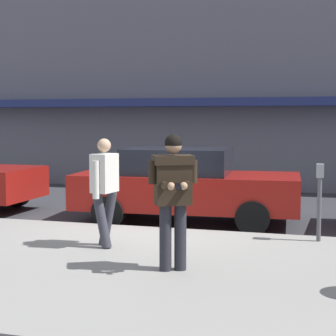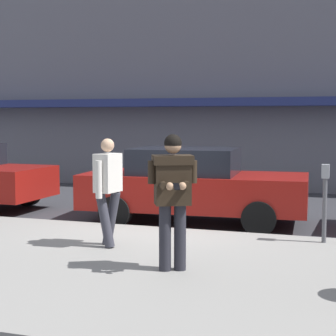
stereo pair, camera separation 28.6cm
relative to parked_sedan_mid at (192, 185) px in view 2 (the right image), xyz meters
name	(u,v)px [view 2 (the right image)]	position (x,y,z in m)	size (l,w,h in m)	color
ground_plane	(163,232)	(-0.29, -1.02, -0.79)	(80.00, 80.00, 0.00)	#333338
sidewalk	(164,273)	(0.71, -3.87, -0.72)	(32.00, 5.30, 0.14)	gray
curb_paint_line	(215,235)	(0.71, -0.97, -0.79)	(28.00, 0.12, 0.01)	silver
storefront_facade	(278,6)	(0.71, 7.47, 4.90)	(28.00, 4.70, 11.41)	slate
parked_sedan_mid	(192,185)	(0.00, 0.00, 0.00)	(4.61, 2.15, 1.54)	maroon
man_texting_on_phone	(173,187)	(0.86, -3.97, 0.46)	(0.62, 0.65, 1.81)	#23232B
pedestrian_in_light_coat	(108,185)	(-0.53, -2.95, 0.32)	(0.37, 0.59, 1.70)	#33333D
parking_meter	(325,192)	(2.68, -1.62, 0.18)	(0.12, 0.18, 1.27)	#4C4C51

